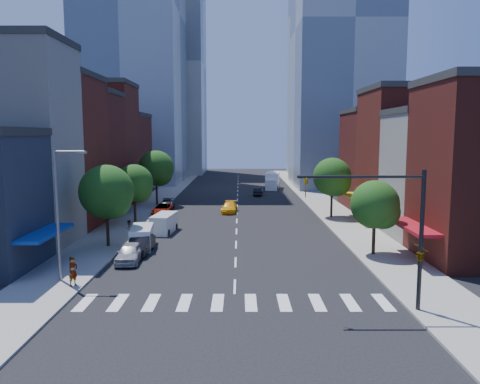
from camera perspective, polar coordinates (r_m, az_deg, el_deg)
The scene contains 35 objects.
ground at distance 31.77m, azimuth -0.64°, elevation -11.46°, with size 220.00×220.00×0.00m, color black.
sidewalk_left at distance 72.00m, azimuth -10.32°, elevation -1.12°, with size 5.00×120.00×0.15m, color gray.
sidewalk_right at distance 71.89m, azimuth 9.70°, elevation -1.12°, with size 5.00×120.00×0.15m, color gray.
crosswalk at distance 28.94m, azimuth -0.70°, elevation -13.33°, with size 19.00×3.00×0.01m, color silver.
bldg_left_1 at distance 47.24m, azimuth -27.00°, elevation 4.94°, with size 12.00×8.00×18.00m, color beige.
bldg_left_2 at distance 54.98m, azimuth -22.94°, elevation 4.28°, with size 12.00×9.00×16.00m, color maroon.
bldg_left_3 at distance 62.92m, azimuth -19.92°, elevation 4.22°, with size 12.00×8.00×15.00m, color #571D15.
bldg_left_4 at distance 70.94m, azimuth -17.63°, elevation 5.38°, with size 12.00×9.00×17.00m, color maroon.
bldg_left_5 at distance 80.11m, azimuth -15.54°, elevation 4.16°, with size 12.00×10.00×13.00m, color #571D15.
bldg_right_1 at distance 49.82m, azimuth 24.48°, elevation 1.68°, with size 12.00×8.00×12.00m, color beige.
bldg_right_2 at distance 58.02m, azimuth 20.88°, elevation 3.99°, with size 12.00×10.00×15.00m, color maroon.
bldg_right_3 at distance 67.49m, azimuth 17.82°, elevation 3.61°, with size 12.00×10.00×13.00m, color #571D15.
tower_nw at distance 105.60m, azimuth -13.10°, elevation 20.45°, with size 20.00×22.00×70.00m, color #8C99A8.
tower_ne at distance 96.32m, azimuth 12.40°, elevation 18.75°, with size 18.00×20.00×60.00m, color #9EA5AD.
tower_far_e at distance 121.32m, azimuth 12.01°, elevation 21.10°, with size 22.00×22.00×80.00m, color #8C99A8.
tower_far_w at distance 127.75m, azimuth -8.60°, elevation 14.95°, with size 18.00×18.00×56.00m, color #9EA5AD.
traffic_signal at distance 28.01m, azimuth 20.14°, elevation -5.59°, with size 7.24×2.24×8.00m.
streetlight at distance 33.76m, azimuth -21.12°, elevation -1.62°, with size 2.25×0.25×9.00m.
tree_left_near at distance 43.00m, azimuth -15.80°, elevation -0.22°, with size 4.80×4.80×7.30m.
tree_left_mid at distance 53.64m, azimuth -12.62°, elevation 0.89°, with size 4.20×4.20×6.65m.
tree_left_far at distance 67.26m, azimuth -10.06°, elevation 2.72°, with size 5.00×5.00×7.75m.
tree_right_near at distance 40.15m, azimuth 16.35°, elevation -1.71°, with size 4.00×4.00×6.20m.
tree_right_far at distance 57.44m, azimuth 11.32°, elevation 1.65°, with size 4.60×4.60×7.20m.
parked_car_front at distance 38.40m, azimuth -13.28°, elevation -7.22°, with size 1.79×4.45×1.52m, color #ABACB0.
parked_car_second at distance 40.99m, azimuth -12.03°, elevation -6.27°, with size 1.63×4.69×1.54m, color black.
parked_car_third at distance 60.27m, azimuth -9.44°, elevation -2.11°, with size 2.15×4.67×1.30m, color #999999.
parked_car_rear at distance 64.18m, azimuth -8.87°, elevation -1.54°, with size 1.85×4.55×1.32m, color black.
cargo_van_near at distance 42.85m, azimuth -11.89°, elevation -5.44°, with size 2.31×4.69×1.92m.
cargo_van_far at distance 49.06m, azimuth -9.27°, elevation -3.80°, with size 2.36×4.75×1.94m.
taxi at distance 60.98m, azimuth -1.30°, elevation -1.89°, with size 1.88×4.64×1.35m, color #FFB10D.
traffic_car_oncoming at distance 78.04m, azimuth 2.24°, elevation 0.03°, with size 1.36×3.89×1.28m, color black.
traffic_car_far at distance 88.57m, azimuth 3.76°, elevation 0.93°, with size 1.82×4.53×1.54m, color #999999.
box_truck at distance 87.53m, azimuth 3.95°, elevation 1.31°, with size 3.15×7.91×3.10m.
pedestrian_near at distance 33.08m, azimuth -19.69°, elevation -9.08°, with size 0.71×0.47×1.95m, color #999999.
pedestrian_far at distance 47.07m, azimuth -13.39°, elevation -4.35°, with size 0.80×0.62×1.64m, color #999999.
Camera 1 is at (0.32, -30.14, 10.03)m, focal length 35.00 mm.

